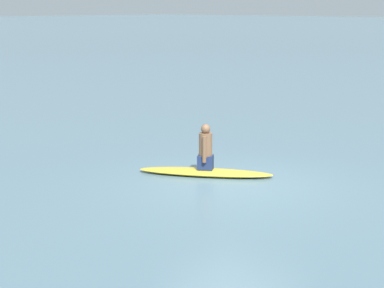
% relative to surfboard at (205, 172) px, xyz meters
% --- Properties ---
extents(ground_plane, '(400.00, 400.00, 0.00)m').
position_rel_surfboard_xyz_m(ground_plane, '(-0.92, 0.17, -0.07)').
color(ground_plane, slate).
extents(surfboard, '(2.82, 2.05, 0.13)m').
position_rel_surfboard_xyz_m(surfboard, '(0.00, 0.00, 0.00)').
color(surfboard, gold).
rests_on(surfboard, ground).
extents(person_paddler, '(0.42, 0.41, 1.00)m').
position_rel_surfboard_xyz_m(person_paddler, '(-0.00, 0.00, 0.52)').
color(person_paddler, navy).
rests_on(person_paddler, surfboard).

